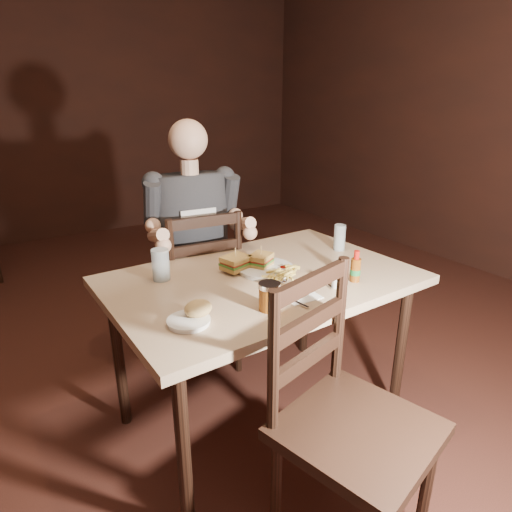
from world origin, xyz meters
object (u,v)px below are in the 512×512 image
glass_right (340,238)px  hot_sauce (356,266)px  syrup_dispenser (269,296)px  chair_near (358,430)px  chair_far (195,290)px  diner (194,211)px  dinner_plate (266,270)px  main_table (262,291)px  glass_left (161,265)px  side_plate (189,322)px

glass_right → hot_sauce: bearing=-123.3°
syrup_dispenser → chair_near: bearing=-83.2°
chair_far → chair_near: 1.31m
diner → dinner_plate: 0.56m
chair_far → glass_right: chair_far is taller
main_table → chair_near: chair_near is taller
main_table → syrup_dispenser: 0.35m
main_table → glass_left: 0.46m
chair_far → dinner_plate: (0.11, -0.56, 0.29)m
glass_left → chair_far: bearing=50.5°
glass_left → glass_right: glass_left is taller
diner → glass_right: (0.60, -0.47, -0.12)m
hot_sauce → main_table: bearing=139.8°
dinner_plate → glass_left: size_ratio=1.81×
syrup_dispenser → side_plate: (-0.30, 0.06, -0.05)m
diner → side_plate: 0.89m
main_table → glass_right: glass_right is taller
glass_left → hot_sauce: size_ratio=1.00×
syrup_dispenser → hot_sauce: bearing=1.0°
chair_far → chair_near: chair_near is taller
glass_left → main_table: bearing=-27.4°
chair_far → syrup_dispenser: (-0.09, -0.89, 0.34)m
glass_right → chair_near: bearing=-128.3°
diner → main_table: bearing=-77.9°
main_table → side_plate: bearing=-153.9°
syrup_dispenser → side_plate: syrup_dispenser is taller
chair_far → diner: (-0.00, -0.05, 0.48)m
hot_sauce → dinner_plate: bearing=130.8°
diner → side_plate: (-0.39, -0.78, -0.19)m
dinner_plate → glass_right: size_ratio=1.86×
dinner_plate → syrup_dispenser: size_ratio=2.35×
main_table → diner: (-0.06, 0.56, 0.26)m
main_table → dinner_plate: (0.05, 0.04, 0.08)m
main_table → chair_far: bearing=95.6°
main_table → glass_right: (0.53, 0.08, 0.14)m
glass_right → syrup_dispenser: glass_right is taller
diner → glass_left: 0.50m
chair_near → diner: 1.35m
chair_far → side_plate: 0.96m
main_table → glass_left: bearing=152.6°
chair_far → glass_right: 0.86m
glass_right → syrup_dispenser: size_ratio=1.26×
diner → chair_far: bearing=90.0°
chair_far → dinner_plate: size_ratio=3.86×
diner → syrup_dispenser: 0.86m
side_plate → chair_near: bearing=-53.2°
main_table → side_plate: side_plate is taller
hot_sauce → side_plate: 0.76m
main_table → glass_right: bearing=8.7°
dinner_plate → glass_right: 0.49m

